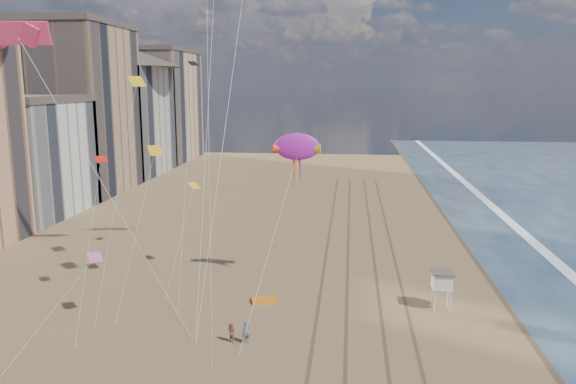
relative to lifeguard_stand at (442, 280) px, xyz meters
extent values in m
plane|color=#42301E|center=(10.00, 15.31, -2.57)|extent=(260.00, 260.00, 0.00)
plane|color=white|center=(14.20, 15.31, -2.57)|extent=(260.00, 260.00, 0.00)
cube|color=brown|center=(-10.20, 5.31, -2.56)|extent=(0.28, 120.00, 0.01)
cube|color=brown|center=(-7.80, 5.31, -2.56)|extent=(0.28, 120.00, 0.01)
cube|color=brown|center=(-5.00, 5.31, -2.56)|extent=(0.28, 120.00, 0.01)
cube|color=brown|center=(-2.80, 5.31, -2.56)|extent=(0.28, 120.00, 0.01)
cube|color=silver|center=(-54.00, 29.31, 5.43)|extent=(14.00, 18.00, 16.00)
cube|color=#473D38|center=(-54.00, 29.31, 13.93)|extent=(14.28, 18.36, 1.00)
cube|color=tan|center=(-55.00, 47.31, 11.43)|extent=(16.00, 20.00, 28.00)
cube|color=#473D38|center=(-55.00, 47.31, 25.93)|extent=(16.32, 20.40, 1.00)
cube|color=#BCB2A3|center=(-54.50, 67.31, 8.43)|extent=(15.00, 22.00, 22.00)
cone|color=#473D38|center=(-54.50, 67.31, 21.63)|extent=(34.22, 34.22, 4.40)
cube|color=tan|center=(-55.00, 89.31, 10.43)|extent=(16.00, 24.00, 26.00)
cube|color=#473D38|center=(-55.00, 89.31, 23.93)|extent=(16.32, 24.48, 1.00)
cylinder|color=silver|center=(-0.62, -0.62, -1.65)|extent=(0.12, 0.12, 1.85)
cylinder|color=silver|center=(0.62, -0.62, -1.65)|extent=(0.12, 0.12, 1.85)
cylinder|color=silver|center=(-0.62, 0.62, -1.65)|extent=(0.12, 0.12, 1.85)
cylinder|color=silver|center=(0.62, 0.62, -1.65)|extent=(0.12, 0.12, 1.85)
cube|color=silver|center=(0.00, 0.00, -0.57)|extent=(1.64, 1.64, 0.12)
cube|color=silver|center=(0.00, 0.00, 0.05)|extent=(1.54, 1.54, 1.13)
cube|color=#473D38|center=(0.00, 0.00, 0.71)|extent=(1.85, 1.85, 0.10)
cube|color=orange|center=(-14.91, 0.15, -2.44)|extent=(2.54, 1.99, 0.25)
ellipsoid|color=#B51BB4|center=(-12.49, 4.11, 10.51)|extent=(4.27, 0.80, 2.53)
cone|color=red|center=(-14.01, 4.11, 10.32)|extent=(1.14, 0.95, 0.95)
cone|color=yellow|center=(-10.96, 4.11, 10.32)|extent=(1.14, 0.95, 0.95)
cylinder|color=silver|center=(-13.84, -2.92, 3.49)|extent=(0.03, 0.03, 18.76)
imported|color=slate|center=(-15.02, -7.88, -1.72)|extent=(0.73, 0.61, 1.70)
imported|color=#9C614F|center=(-16.12, -7.94, -1.82)|extent=(0.93, 0.91, 1.51)
cube|color=#E63364|center=(-30.21, -8.73, 19.33)|extent=(4.52, 1.52, 1.55)
plane|color=black|center=(-22.68, 7.46, 17.88)|extent=(1.37, 1.35, 0.43)
plane|color=#F8AD1A|center=(-22.71, 6.72, 6.32)|extent=(1.54, 1.55, 0.52)
plane|color=red|center=(-27.49, -2.98, 10.10)|extent=(1.62, 1.61, 0.43)
plane|color=gold|center=(-26.74, 3.58, 16.21)|extent=(2.10, 2.06, 0.91)
plane|color=#E05788|center=(-27.42, -5.24, 2.70)|extent=(1.75, 1.73, 0.50)
plane|color=gold|center=(-24.45, 1.05, 10.38)|extent=(1.89, 1.83, 0.75)
camera|label=1|loc=(-7.77, -45.29, 15.96)|focal=35.00mm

